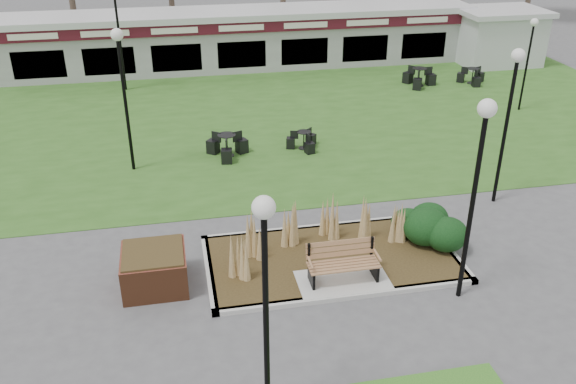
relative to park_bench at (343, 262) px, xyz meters
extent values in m
plane|color=#515154|center=(0.00, -0.25, -0.59)|extent=(100.00, 100.00, 0.00)
cube|color=#2E5B1D|center=(0.00, 11.75, -0.58)|extent=(34.00, 16.00, 0.02)
cube|color=#372916|center=(0.00, 0.95, -0.53)|extent=(6.22, 3.22, 0.12)
cube|color=#B7B7B2|center=(0.00, -0.66, -0.53)|extent=(6.40, 0.18, 0.12)
cube|color=#B7B7B2|center=(0.00, 2.56, -0.53)|extent=(6.40, 0.18, 0.12)
cube|color=#B7B7B2|center=(-3.11, 0.95, -0.53)|extent=(0.18, 3.40, 0.12)
cube|color=#B7B7B2|center=(3.11, 0.95, -0.53)|extent=(0.18, 3.40, 0.12)
cube|color=#B7B7B2|center=(0.00, -0.10, -0.52)|extent=(2.20, 1.20, 0.13)
cone|color=#A38A51|center=(-1.90, 1.35, 0.11)|extent=(0.36, 0.36, 1.15)
cone|color=#A38A51|center=(-0.90, 1.75, 0.11)|extent=(0.36, 0.36, 1.15)
cone|color=#A38A51|center=(0.20, 1.95, 0.11)|extent=(0.36, 0.36, 1.15)
cone|color=#A38A51|center=(1.10, 1.75, 0.11)|extent=(0.36, 0.36, 1.15)
cone|color=#A38A51|center=(1.90, 1.35, 0.11)|extent=(0.36, 0.36, 1.15)
cone|color=#A38A51|center=(-2.40, 0.55, 0.11)|extent=(0.36, 0.36, 1.15)
ellipsoid|color=black|center=(2.60, 1.15, 0.00)|extent=(1.21, 1.10, 0.99)
ellipsoid|color=black|center=(3.00, 0.75, -0.04)|extent=(1.10, 1.00, 0.90)
ellipsoid|color=black|center=(2.90, 1.65, -0.06)|extent=(1.06, 0.96, 0.86)
ellipsoid|color=black|center=(2.30, 1.65, -0.11)|extent=(0.92, 0.84, 0.76)
cube|color=#996245|center=(0.00, -0.10, -0.03)|extent=(1.70, 0.57, 0.04)
cube|color=#996245|center=(0.00, 0.21, 0.25)|extent=(1.70, 0.13, 0.44)
cube|color=black|center=(-0.78, -0.10, -0.25)|extent=(0.06, 0.55, 0.42)
cube|color=black|center=(0.78, -0.10, -0.25)|extent=(0.06, 0.55, 0.42)
cube|color=black|center=(-0.78, 0.20, 0.22)|extent=(0.06, 0.06, 0.50)
cube|color=black|center=(0.78, 0.20, 0.22)|extent=(0.06, 0.06, 0.50)
cube|color=#996245|center=(-0.82, -0.12, 0.15)|extent=(0.05, 0.50, 0.04)
cube|color=#996245|center=(0.82, -0.12, 0.15)|extent=(0.05, 0.50, 0.04)
cube|color=brown|center=(-4.40, 0.75, -0.14)|extent=(1.50, 1.50, 0.90)
cube|color=#372916|center=(-4.40, 0.75, 0.33)|extent=(1.40, 1.40, 0.06)
cube|color=#98989A|center=(0.00, 19.75, 0.71)|extent=(24.00, 3.00, 2.60)
cube|color=#490F1B|center=(0.00, 18.20, 1.76)|extent=(24.00, 0.18, 0.55)
cube|color=silver|center=(0.00, 19.75, 2.16)|extent=(24.60, 3.40, 0.30)
cube|color=silver|center=(0.00, 18.09, 1.76)|extent=(22.00, 0.02, 0.28)
cube|color=black|center=(0.00, 18.30, 0.41)|extent=(22.00, 0.10, 1.30)
cube|color=silver|center=(13.50, 17.75, 0.71)|extent=(4.00, 3.00, 2.60)
cube|color=silver|center=(13.50, 17.75, 2.11)|extent=(4.40, 3.40, 0.25)
cylinder|color=black|center=(2.54, -1.05, 1.62)|extent=(0.11, 0.11, 4.42)
sphere|color=white|center=(2.54, -1.05, 4.01)|extent=(0.40, 0.40, 0.40)
cylinder|color=black|center=(-2.45, -3.75, 1.48)|extent=(0.10, 0.10, 4.14)
sphere|color=white|center=(-2.45, -3.75, 3.72)|extent=(0.37, 0.37, 0.37)
cylinder|color=black|center=(-5.10, 7.64, 1.58)|extent=(0.11, 0.11, 4.34)
sphere|color=white|center=(-5.10, 7.64, 3.92)|extent=(0.39, 0.39, 0.39)
cylinder|color=black|center=(5.68, 3.16, 1.55)|extent=(0.11, 0.11, 4.28)
sphere|color=white|center=(5.68, 3.16, 3.87)|extent=(0.39, 0.39, 0.39)
cylinder|color=black|center=(10.82, 10.60, 1.17)|extent=(0.09, 0.09, 3.53)
sphere|color=white|center=(10.82, 10.60, 3.08)|extent=(0.32, 0.32, 0.32)
cylinder|color=black|center=(-5.68, 16.75, 1.54)|extent=(0.11, 0.11, 4.26)
cylinder|color=black|center=(0.91, 8.24, -0.56)|extent=(0.38, 0.38, 0.03)
cylinder|color=black|center=(0.91, 8.24, -0.25)|extent=(0.04, 0.04, 0.62)
cylinder|color=black|center=(0.91, 8.24, 0.07)|extent=(0.52, 0.52, 0.02)
cube|color=black|center=(1.25, 8.57, -0.37)|extent=(0.42, 0.42, 0.40)
cube|color=black|center=(0.45, 8.38, -0.37)|extent=(0.36, 0.36, 0.40)
cube|color=black|center=(1.02, 7.78, -0.37)|extent=(0.36, 0.36, 0.40)
cylinder|color=black|center=(-1.88, 8.12, -0.55)|extent=(0.47, 0.47, 0.03)
cylinder|color=black|center=(-1.88, 8.12, -0.17)|extent=(0.05, 0.05, 0.77)
cylinder|color=black|center=(-1.88, 8.12, 0.22)|extent=(0.64, 0.64, 0.03)
cube|color=black|center=(-1.33, 8.34, -0.32)|extent=(0.47, 0.47, 0.49)
cube|color=black|center=(-2.34, 8.48, -0.32)|extent=(0.51, 0.51, 0.49)
cube|color=black|center=(-1.96, 7.53, -0.32)|extent=(0.41, 0.41, 0.49)
cylinder|color=black|center=(7.92, 14.64, -0.55)|extent=(0.50, 0.50, 0.03)
cylinder|color=black|center=(7.92, 14.64, -0.15)|extent=(0.06, 0.06, 0.82)
cylinder|color=black|center=(7.92, 14.64, 0.27)|extent=(0.68, 0.68, 0.03)
cube|color=black|center=(8.54, 14.66, -0.31)|extent=(0.40, 0.40, 0.52)
cube|color=black|center=(7.59, 15.16, -0.31)|extent=(0.53, 0.53, 0.52)
cube|color=black|center=(7.63, 14.08, -0.31)|extent=(0.52, 0.52, 0.52)
cylinder|color=black|center=(10.59, 14.50, -0.55)|extent=(0.43, 0.43, 0.03)
cylinder|color=black|center=(10.59, 14.50, -0.21)|extent=(0.05, 0.05, 0.70)
cylinder|color=black|center=(10.59, 14.50, 0.15)|extent=(0.58, 0.58, 0.02)
cube|color=black|center=(11.07, 14.72, -0.34)|extent=(0.44, 0.44, 0.45)
cube|color=black|center=(10.15, 14.81, -0.34)|extent=(0.46, 0.46, 0.45)
cube|color=black|center=(10.53, 13.97, -0.34)|extent=(0.36, 0.36, 0.45)
camera|label=1|loc=(-3.66, -11.65, 8.04)|focal=38.00mm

